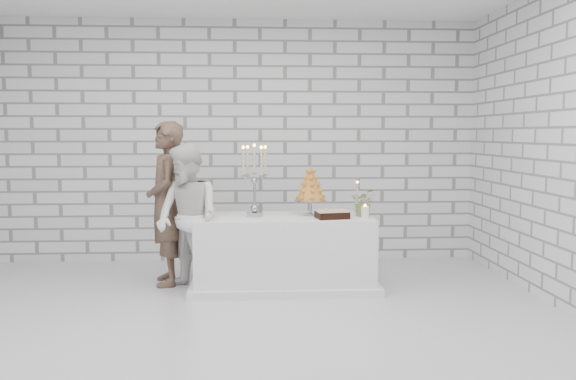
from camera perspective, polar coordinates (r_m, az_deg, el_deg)
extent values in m
cube|color=silver|center=(5.19, -5.86, -12.53)|extent=(6.00, 5.00, 0.01)
cube|color=white|center=(7.43, -5.08, 4.68)|extent=(6.00, 0.01, 3.00)
cube|color=white|center=(2.44, -8.92, 3.05)|extent=(6.00, 0.01, 3.00)
cube|color=white|center=(6.16, -0.37, -5.99)|extent=(1.80, 0.80, 0.75)
imported|color=#422E22|center=(6.37, -11.64, -1.28)|extent=(0.53, 0.70, 1.73)
imported|color=white|center=(6.02, -9.65, -2.72)|extent=(0.92, 0.92, 1.50)
cube|color=black|center=(5.95, 4.26, -2.35)|extent=(0.34, 0.27, 0.08)
cylinder|color=white|center=(6.00, 7.43, -2.14)|extent=(0.10, 0.10, 0.12)
cylinder|color=beige|center=(6.40, 6.68, -0.75)|extent=(0.07, 0.07, 0.32)
imported|color=#536B3B|center=(6.14, 7.33, -1.16)|extent=(0.32, 0.30, 0.29)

